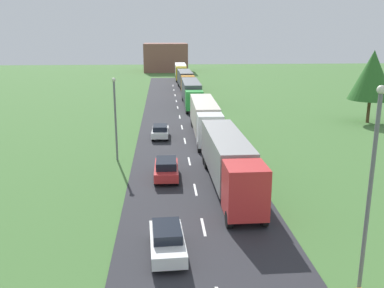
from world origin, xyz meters
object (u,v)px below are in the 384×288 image
object	(u,v)px
car_third	(160,131)
distant_building	(166,57)
truck_fifth	(181,71)
truck_fourth	(185,79)
car_lead	(167,240)
truck_lead	(229,160)
car_second	(166,168)
truck_third	(191,92)
lamppost_lead	(371,183)
tree_maple	(372,75)
lamppost_second	(115,115)
truck_second	(205,117)

from	to	relation	value
car_third	distant_building	distance (m)	81.50
truck_fifth	truck_fourth	bearing A→B (deg)	-89.49
truck_fourth	car_lead	bearing A→B (deg)	-93.95
truck_fifth	distant_building	distance (m)	23.31
truck_lead	car_lead	bearing A→B (deg)	-116.13
car_second	distant_building	world-z (taller)	distant_building
truck_third	car_third	size ratio (longest dim) A/B	3.54
truck_lead	distant_building	world-z (taller)	distant_building
lamppost_lead	truck_third	bearing A→B (deg)	94.87
car_lead	tree_maple	bearing A→B (deg)	50.76
car_third	lamppost_second	xyz separation A→B (m)	(-3.85, -7.74, 3.34)
truck_second	truck_fourth	size ratio (longest dim) A/B	1.00
truck_fifth	car_second	xyz separation A→B (m)	(-4.23, -71.63, -1.24)
distant_building	truck_fourth	bearing A→B (deg)	-85.16
car_second	truck_fifth	bearing A→B (deg)	86.62
tree_maple	distant_building	xyz separation A→B (m)	(-24.84, 74.82, -2.01)
car_second	truck_second	bearing A→B (deg)	72.45
truck_second	car_third	world-z (taller)	truck_second
car_second	lamppost_lead	bearing A→B (deg)	-61.31
truck_fourth	distant_building	size ratio (longest dim) A/B	1.15
car_lead	lamppost_lead	xyz separation A→B (m)	(8.53, -3.64, 4.23)
truck_fourth	lamppost_lead	size ratio (longest dim) A/B	1.54
lamppost_second	truck_second	bearing A→B (deg)	43.75
car_lead	lamppost_second	distance (m)	18.09
truck_third	truck_fifth	xyz separation A→B (m)	(-0.02, 37.86, -0.04)
truck_third	car_lead	xyz separation A→B (m)	(-4.34, -45.56, -1.33)
truck_second	lamppost_second	xyz separation A→B (m)	(-8.73, -8.35, 1.96)
truck_second	tree_maple	size ratio (longest dim) A/B	1.57
car_second	distant_building	size ratio (longest dim) A/B	0.36
truck_second	distant_building	distance (m)	80.90
truck_second	truck_third	bearing A→B (deg)	90.35
car_second	lamppost_lead	xyz separation A→B (m)	(8.45, -15.43, 4.19)
truck_third	truck_second	bearing A→B (deg)	-89.65
car_lead	truck_lead	bearing A→B (deg)	63.87
truck_lead	lamppost_lead	bearing A→B (deg)	-73.21
truck_second	lamppost_lead	size ratio (longest dim) A/B	1.54
truck_fifth	car_lead	bearing A→B (deg)	-92.96
truck_second	distant_building	world-z (taller)	distant_building
car_second	car_third	bearing A→B (deg)	92.18
lamppost_lead	lamppost_second	bearing A→B (deg)	121.48
car_third	lamppost_second	bearing A→B (deg)	-116.47
truck_second	lamppost_lead	distance (m)	29.67
truck_second	lamppost_second	size ratio (longest dim) A/B	1.92
truck_lead	truck_second	distance (m)	16.23
truck_lead	truck_second	xyz separation A→B (m)	(-0.14, 16.23, -0.01)
car_lead	tree_maple	xyz separation A→B (m)	(25.82, 31.60, 5.14)
truck_third	distant_building	distance (m)	60.98
truck_lead	truck_fourth	bearing A→B (deg)	90.12
truck_fifth	truck_third	bearing A→B (deg)	-89.97
truck_fifth	tree_maple	xyz separation A→B (m)	(21.50, -51.82, 3.85)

